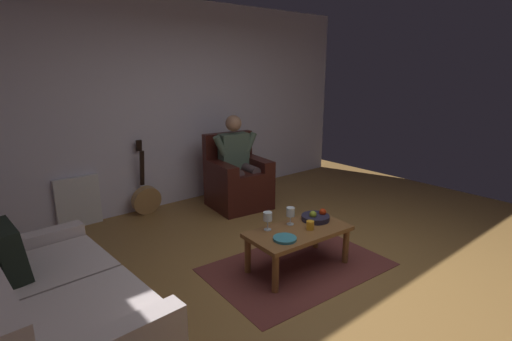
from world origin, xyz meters
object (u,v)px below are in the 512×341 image
(couch, at_px, (53,316))
(wine_glass_near, at_px, (290,213))
(person_seated, at_px, (238,158))
(decorative_dish, at_px, (285,239))
(wine_glass_far, at_px, (268,217))
(guitar, at_px, (146,198))
(fruit_bowl, at_px, (316,217))
(coffee_table, at_px, (298,235))
(candle_jar, at_px, (310,225))
(armchair, at_px, (237,181))

(couch, height_order, wine_glass_near, couch)
(person_seated, xyz_separation_m, decorative_dish, (0.84, 1.78, -0.28))
(wine_glass_near, relative_size, wine_glass_far, 0.98)
(guitar, xyz_separation_m, fruit_bowl, (-0.80, 2.19, 0.20))
(coffee_table, xyz_separation_m, fruit_bowl, (-0.30, -0.05, 0.09))
(person_seated, relative_size, guitar, 1.28)
(decorative_dish, xyz_separation_m, candle_jar, (-0.34, -0.01, 0.03))
(guitar, distance_m, fruit_bowl, 2.34)
(wine_glass_near, height_order, wine_glass_far, wine_glass_far)
(guitar, relative_size, decorative_dish, 4.66)
(wine_glass_near, bearing_deg, fruit_bowl, 162.50)
(armchair, relative_size, fruit_bowl, 3.58)
(person_seated, bearing_deg, decorative_dish, 71.75)
(armchair, bearing_deg, guitar, -18.46)
(armchair, height_order, couch, armchair)
(person_seated, xyz_separation_m, fruit_bowl, (0.29, 1.65, -0.26))
(person_seated, relative_size, wine_glass_near, 7.24)
(wine_glass_near, xyz_separation_m, candle_jar, (-0.06, 0.20, -0.08))
(couch, bearing_deg, fruit_bowl, 83.76)
(guitar, relative_size, candle_jar, 11.93)
(person_seated, xyz_separation_m, coffee_table, (0.58, 1.70, -0.35))
(person_seated, relative_size, couch, 0.72)
(couch, relative_size, guitar, 1.78)
(wine_glass_far, height_order, candle_jar, wine_glass_far)
(guitar, xyz_separation_m, wine_glass_far, (-0.28, 2.07, 0.29))
(armchair, height_order, coffee_table, armchair)
(couch, distance_m, guitar, 2.59)
(armchair, distance_m, coffee_table, 1.82)
(candle_jar, bearing_deg, coffee_table, -35.87)
(armchair, relative_size, wine_glass_near, 5.77)
(coffee_table, height_order, decorative_dish, decorative_dish)
(person_seated, height_order, coffee_table, person_seated)
(guitar, bearing_deg, fruit_bowl, 110.16)
(couch, bearing_deg, wine_glass_far, 86.84)
(fruit_bowl, bearing_deg, armchair, -99.79)
(coffee_table, distance_m, decorative_dish, 0.28)
(wine_glass_far, distance_m, decorative_dish, 0.28)
(coffee_table, distance_m, wine_glass_far, 0.34)
(armchair, relative_size, couch, 0.57)
(person_seated, height_order, wine_glass_near, person_seated)
(coffee_table, bearing_deg, armchair, -108.77)
(fruit_bowl, bearing_deg, decorative_dish, 13.48)
(coffee_table, xyz_separation_m, guitar, (0.51, -2.25, -0.11))
(wine_glass_near, bearing_deg, person_seated, -109.58)
(coffee_table, xyz_separation_m, wine_glass_near, (-0.03, -0.14, 0.18))
(coffee_table, xyz_separation_m, decorative_dish, (0.25, 0.08, 0.07))
(coffee_table, relative_size, wine_glass_near, 5.87)
(wine_glass_far, bearing_deg, coffee_table, 141.28)
(wine_glass_far, bearing_deg, wine_glass_near, 170.64)
(couch, xyz_separation_m, wine_glass_near, (-2.09, 0.04, 0.20))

